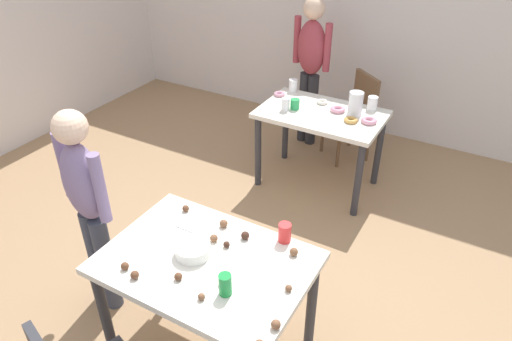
% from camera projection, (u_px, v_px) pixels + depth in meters
% --- Properties ---
extents(ground_plane, '(6.40, 6.40, 0.00)m').
position_uv_depth(ground_plane, '(216.00, 317.00, 3.14)').
color(ground_plane, '#9E7A56').
extents(wall_back, '(6.40, 0.10, 2.60)m').
position_uv_depth(wall_back, '(384.00, 14.00, 4.78)').
color(wall_back, silver).
rests_on(wall_back, ground_plane).
extents(dining_table_near, '(1.13, 0.79, 0.75)m').
position_uv_depth(dining_table_near, '(207.00, 274.00, 2.59)').
color(dining_table_near, silver).
rests_on(dining_table_near, ground_plane).
extents(dining_table_far, '(1.08, 0.69, 0.75)m').
position_uv_depth(dining_table_far, '(321.00, 124.00, 4.15)').
color(dining_table_far, silver).
rests_on(dining_table_far, ground_plane).
extents(chair_far_table, '(0.56, 0.56, 0.87)m').
position_uv_depth(chair_far_table, '(355.00, 111.00, 4.69)').
color(chair_far_table, brown).
rests_on(chair_far_table, ground_plane).
extents(person_girl_near, '(0.45, 0.26, 1.45)m').
position_uv_depth(person_girl_near, '(87.00, 199.00, 2.81)').
color(person_girl_near, '#383D4C').
rests_on(person_girl_near, ground_plane).
extents(person_adult_far, '(0.45, 0.27, 1.54)m').
position_uv_depth(person_adult_far, '(311.00, 60.00, 4.71)').
color(person_adult_far, '#28282D').
rests_on(person_adult_far, ground_plane).
extents(mixing_bowl, '(0.20, 0.20, 0.07)m').
position_uv_depth(mixing_bowl, '(193.00, 250.00, 2.55)').
color(mixing_bowl, white).
rests_on(mixing_bowl, dining_table_near).
extents(soda_can, '(0.07, 0.07, 0.12)m').
position_uv_depth(soda_can, '(225.00, 285.00, 2.30)').
color(soda_can, '#198438').
rests_on(soda_can, dining_table_near).
extents(fork_near, '(0.17, 0.02, 0.01)m').
position_uv_depth(fork_near, '(188.00, 230.00, 2.74)').
color(fork_near, silver).
rests_on(fork_near, dining_table_near).
extents(cup_near_0, '(0.07, 0.07, 0.12)m').
position_uv_depth(cup_near_0, '(285.00, 233.00, 2.63)').
color(cup_near_0, red).
rests_on(cup_near_0, dining_table_near).
extents(cake_ball_0, '(0.05, 0.05, 0.05)m').
position_uv_depth(cake_ball_0, '(245.00, 235.00, 2.66)').
color(cake_ball_0, '#3D2319').
rests_on(cake_ball_0, dining_table_near).
extents(cake_ball_1, '(0.05, 0.05, 0.05)m').
position_uv_depth(cake_ball_1, '(224.00, 224.00, 2.75)').
color(cake_ball_1, brown).
rests_on(cake_ball_1, dining_table_near).
extents(cake_ball_2, '(0.04, 0.04, 0.04)m').
position_uv_depth(cake_ball_2, '(178.00, 277.00, 2.40)').
color(cake_ball_2, brown).
rests_on(cake_ball_2, dining_table_near).
extents(cake_ball_3, '(0.04, 0.04, 0.04)m').
position_uv_depth(cake_ball_3, '(214.00, 238.00, 2.65)').
color(cake_ball_3, brown).
rests_on(cake_ball_3, dining_table_near).
extents(cake_ball_4, '(0.05, 0.05, 0.05)m').
position_uv_depth(cake_ball_4, '(294.00, 252.00, 2.55)').
color(cake_ball_4, brown).
rests_on(cake_ball_4, dining_table_near).
extents(cake_ball_6, '(0.04, 0.04, 0.04)m').
position_uv_depth(cake_ball_6, '(222.00, 282.00, 2.37)').
color(cake_ball_6, brown).
rests_on(cake_ball_6, dining_table_near).
extents(cake_ball_7, '(0.04, 0.04, 0.04)m').
position_uv_depth(cake_ball_7, '(201.00, 297.00, 2.29)').
color(cake_ball_7, brown).
rests_on(cake_ball_7, dining_table_near).
extents(cake_ball_8, '(0.04, 0.04, 0.04)m').
position_uv_depth(cake_ball_8, '(186.00, 208.00, 2.88)').
color(cake_ball_8, brown).
rests_on(cake_ball_8, dining_table_near).
extents(cake_ball_9, '(0.04, 0.04, 0.04)m').
position_uv_depth(cake_ball_9, '(289.00, 288.00, 2.33)').
color(cake_ball_9, brown).
rests_on(cake_ball_9, dining_table_near).
extents(cake_ball_10, '(0.04, 0.04, 0.04)m').
position_uv_depth(cake_ball_10, '(125.00, 266.00, 2.46)').
color(cake_ball_10, brown).
rests_on(cake_ball_10, dining_table_near).
extents(cake_ball_11, '(0.04, 0.04, 0.04)m').
position_uv_depth(cake_ball_11, '(227.00, 245.00, 2.61)').
color(cake_ball_11, '#3D2319').
rests_on(cake_ball_11, dining_table_near).
extents(cake_ball_12, '(0.05, 0.05, 0.05)m').
position_uv_depth(cake_ball_12, '(276.00, 324.00, 2.14)').
color(cake_ball_12, brown).
rests_on(cake_ball_12, dining_table_near).
extents(cake_ball_13, '(0.04, 0.04, 0.04)m').
position_uv_depth(cake_ball_13, '(135.00, 275.00, 2.41)').
color(cake_ball_13, brown).
rests_on(cake_ball_13, dining_table_near).
extents(pitcher_far, '(0.12, 0.12, 0.21)m').
position_uv_depth(pitcher_far, '(356.00, 104.00, 3.99)').
color(pitcher_far, white).
rests_on(pitcher_far, dining_table_far).
extents(cup_far_0, '(0.09, 0.09, 0.12)m').
position_uv_depth(cup_far_0, '(373.00, 103.00, 4.10)').
color(cup_far_0, white).
rests_on(cup_far_0, dining_table_far).
extents(cup_far_1, '(0.07, 0.07, 0.11)m').
position_uv_depth(cup_far_1, '(285.00, 104.00, 4.10)').
color(cup_far_1, white).
rests_on(cup_far_1, dining_table_far).
extents(cup_far_2, '(0.08, 0.08, 0.12)m').
position_uv_depth(cup_far_2, '(293.00, 85.00, 4.45)').
color(cup_far_2, white).
rests_on(cup_far_2, dining_table_far).
extents(cup_far_3, '(0.08, 0.08, 0.09)m').
position_uv_depth(cup_far_3, '(295.00, 104.00, 4.12)').
color(cup_far_3, green).
rests_on(cup_far_3, dining_table_far).
extents(donut_far_0, '(0.13, 0.13, 0.04)m').
position_uv_depth(donut_far_0, '(369.00, 121.00, 3.91)').
color(donut_far_0, pink).
rests_on(donut_far_0, dining_table_far).
extents(donut_far_1, '(0.13, 0.13, 0.04)m').
position_uv_depth(donut_far_1, '(338.00, 109.00, 4.09)').
color(donut_far_1, pink).
rests_on(donut_far_1, dining_table_far).
extents(donut_far_2, '(0.11, 0.11, 0.03)m').
position_uv_depth(donut_far_2, '(279.00, 94.00, 4.38)').
color(donut_far_2, pink).
rests_on(donut_far_2, dining_table_far).
extents(donut_far_3, '(0.10, 0.10, 0.03)m').
position_uv_depth(donut_far_3, '(322.00, 102.00, 4.24)').
color(donut_far_3, white).
rests_on(donut_far_3, dining_table_far).
extents(donut_far_4, '(0.12, 0.12, 0.03)m').
position_uv_depth(donut_far_4, '(351.00, 120.00, 3.92)').
color(donut_far_4, gold).
rests_on(donut_far_4, dining_table_far).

